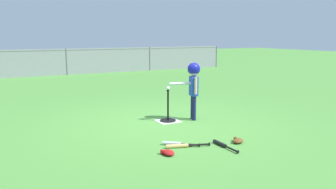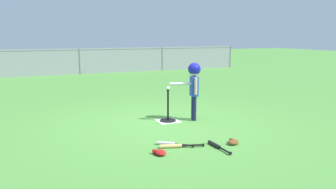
{
  "view_description": "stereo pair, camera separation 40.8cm",
  "coord_description": "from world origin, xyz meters",
  "views": [
    {
      "loc": [
        -2.9,
        -5.7,
        1.73
      ],
      "look_at": [
        0.18,
        0.17,
        0.55
      ],
      "focal_mm": 35.84,
      "sensor_mm": 36.0,
      "label": 1
    },
    {
      "loc": [
        -2.53,
        -5.88,
        1.73
      ],
      "look_at": [
        0.18,
        0.17,
        0.55
      ],
      "focal_mm": 35.84,
      "sensor_mm": 36.0,
      "label": 2
    }
  ],
  "objects": [
    {
      "name": "ground_plane",
      "position": [
        0.0,
        0.0,
        0.0
      ],
      "size": [
        60.0,
        60.0,
        0.0
      ],
      "primitive_type": "plane",
      "color": "#51933D"
    },
    {
      "name": "home_plate",
      "position": [
        0.18,
        0.17,
        0.0
      ],
      "size": [
        0.44,
        0.44,
        0.01
      ],
      "primitive_type": "cube",
      "color": "white",
      "rests_on": "ground_plane"
    },
    {
      "name": "batting_tee",
      "position": [
        0.18,
        0.17,
        0.1
      ],
      "size": [
        0.32,
        0.32,
        0.64
      ],
      "color": "black",
      "rests_on": "ground_plane"
    },
    {
      "name": "baseball_on_tee",
      "position": [
        0.18,
        0.17,
        0.68
      ],
      "size": [
        0.07,
        0.07,
        0.07
      ],
      "primitive_type": "sphere",
      "color": "white",
      "rests_on": "batting_tee"
    },
    {
      "name": "batter_child",
      "position": [
        0.7,
        0.04,
        0.84
      ],
      "size": [
        0.63,
        0.33,
        1.18
      ],
      "color": "#191E4C",
      "rests_on": "ground_plane"
    },
    {
      "name": "spare_bat_silver",
      "position": [
        -0.42,
        -1.25,
        0.03
      ],
      "size": [
        0.5,
        0.41,
        0.06
      ],
      "color": "silver",
      "rests_on": "ground_plane"
    },
    {
      "name": "spare_bat_wood",
      "position": [
        -0.39,
        -1.38,
        0.03
      ],
      "size": [
        0.69,
        0.26,
        0.06
      ],
      "color": "#DBB266",
      "rests_on": "ground_plane"
    },
    {
      "name": "spare_bat_black",
      "position": [
        0.2,
        -1.63,
        0.03
      ],
      "size": [
        0.06,
        0.59,
        0.06
      ],
      "color": "black",
      "rests_on": "ground_plane"
    },
    {
      "name": "glove_by_plate",
      "position": [
        -0.72,
        -1.57,
        0.04
      ],
      "size": [
        0.17,
        0.23,
        0.07
      ],
      "color": "#B21919",
      "rests_on": "ground_plane"
    },
    {
      "name": "glove_near_bats",
      "position": [
        0.54,
        -1.6,
        0.04
      ],
      "size": [
        0.27,
        0.25,
        0.07
      ],
      "color": "brown",
      "rests_on": "ground_plane"
    },
    {
      "name": "outfield_fence",
      "position": [
        0.0,
        9.35,
        0.62
      ],
      "size": [
        16.06,
        0.06,
        1.15
      ],
      "color": "slate",
      "rests_on": "ground_plane"
    }
  ]
}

